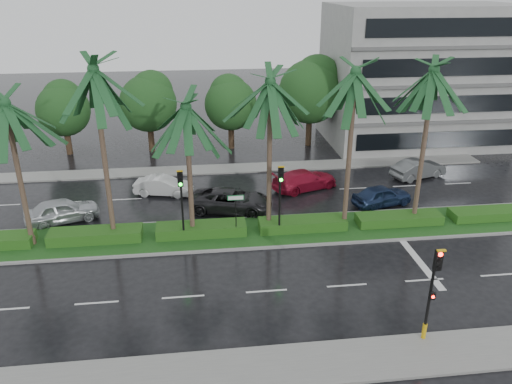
{
  "coord_description": "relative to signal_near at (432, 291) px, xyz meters",
  "views": [
    {
      "loc": [
        -2.94,
        -25.08,
        13.88
      ],
      "look_at": [
        0.27,
        1.5,
        2.45
      ],
      "focal_mm": 35.0,
      "sensor_mm": 36.0,
      "label": 1
    }
  ],
  "objects": [
    {
      "name": "car_silver",
      "position": [
        -17.5,
        13.39,
        -1.75
      ],
      "size": [
        3.2,
        4.75,
        1.5
      ],
      "primitive_type": "imported",
      "rotation": [
        0.0,
        0.0,
        1.93
      ],
      "color": "#B4B8BD",
      "rests_on": "ground"
    },
    {
      "name": "car_white",
      "position": [
        -11.5,
        16.94,
        -1.85
      ],
      "size": [
        2.19,
        4.19,
        1.31
      ],
      "primitive_type": "imported",
      "rotation": [
        0.0,
        0.0,
        1.36
      ],
      "color": "silver",
      "rests_on": "ground"
    },
    {
      "name": "signal_near",
      "position": [
        0.0,
        0.0,
        0.0
      ],
      "size": [
        0.34,
        0.45,
        4.36
      ],
      "color": "black",
      "rests_on": "near_sidewalk"
    },
    {
      "name": "signal_median_right",
      "position": [
        -4.5,
        9.69,
        0.49
      ],
      "size": [
        0.34,
        0.42,
        4.36
      ],
      "color": "black",
      "rests_on": "median"
    },
    {
      "name": "lane_markings",
      "position": [
        -2.96,
        8.96,
        -2.5
      ],
      "size": [
        34.0,
        13.06,
        0.01
      ],
      "color": "silver",
      "rests_on": "ground"
    },
    {
      "name": "hedge",
      "position": [
        -6.0,
        10.39,
        -2.05
      ],
      "size": [
        35.2,
        1.4,
        0.6
      ],
      "color": "#1B4814",
      "rests_on": "median"
    },
    {
      "name": "car_blue",
      "position": [
        3.0,
        13.39,
        -1.81
      ],
      "size": [
        2.71,
        4.35,
        1.38
      ],
      "primitive_type": "imported",
      "rotation": [
        0.0,
        0.0,
        1.86
      ],
      "color": "#18284A",
      "rests_on": "ground"
    },
    {
      "name": "car_red",
      "position": [
        -1.5,
        16.77,
        -1.8
      ],
      "size": [
        3.6,
        5.25,
        1.41
      ],
      "primitive_type": "imported",
      "rotation": [
        0.0,
        0.0,
        1.94
      ],
      "color": "maroon",
      "rests_on": "ground"
    },
    {
      "name": "car_darkgrey",
      "position": [
        -7.0,
        13.71,
        -1.77
      ],
      "size": [
        3.62,
        5.7,
        1.47
      ],
      "primitive_type": "imported",
      "rotation": [
        0.0,
        0.0,
        1.33
      ],
      "color": "#242427",
      "rests_on": "ground"
    },
    {
      "name": "near_sidewalk",
      "position": [
        -6.0,
        -0.81,
        -2.44
      ],
      "size": [
        40.0,
        2.4,
        0.12
      ],
      "primitive_type": "cube",
      "color": "slate",
      "rests_on": "ground"
    },
    {
      "name": "far_sidewalk",
      "position": [
        -6.0,
        21.39,
        -2.44
      ],
      "size": [
        40.0,
        2.0,
        0.12
      ],
      "primitive_type": "cube",
      "color": "slate",
      "rests_on": "ground"
    },
    {
      "name": "median",
      "position": [
        -6.0,
        10.39,
        -2.42
      ],
      "size": [
        36.0,
        4.0,
        0.15
      ],
      "color": "gray",
      "rests_on": "ground"
    },
    {
      "name": "street_sign",
      "position": [
        -7.0,
        9.87,
        -0.38
      ],
      "size": [
        0.95,
        0.09,
        2.6
      ],
      "color": "black",
      "rests_on": "median"
    },
    {
      "name": "bg_trees",
      "position": [
        -4.25,
        26.98,
        2.12
      ],
      "size": [
        32.73,
        5.54,
        8.01
      ],
      "color": "#372419",
      "rests_on": "ground"
    },
    {
      "name": "signal_median_left",
      "position": [
        -10.0,
        9.69,
        0.49
      ],
      "size": [
        0.34,
        0.42,
        4.36
      ],
      "color": "black",
      "rests_on": "median"
    },
    {
      "name": "building",
      "position": [
        11.0,
        27.39,
        3.5
      ],
      "size": [
        16.0,
        10.0,
        12.0
      ],
      "primitive_type": "cube",
      "color": "gray",
      "rests_on": "ground"
    },
    {
      "name": "car_grey",
      "position": [
        7.5,
        17.92,
        -1.79
      ],
      "size": [
        2.8,
        4.57,
        1.42
      ],
      "primitive_type": "imported",
      "rotation": [
        0.0,
        0.0,
        1.89
      ],
      "color": "#545759",
      "rests_on": "ground"
    },
    {
      "name": "palm_row",
      "position": [
        -7.25,
        10.41,
        5.73
      ],
      "size": [
        26.3,
        4.2,
        10.42
      ],
      "color": "#4A392A",
      "rests_on": "median"
    },
    {
      "name": "ground",
      "position": [
        -6.0,
        9.39,
        -2.5
      ],
      "size": [
        120.0,
        120.0,
        0.0
      ],
      "primitive_type": "plane",
      "color": "black",
      "rests_on": "ground"
    }
  ]
}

